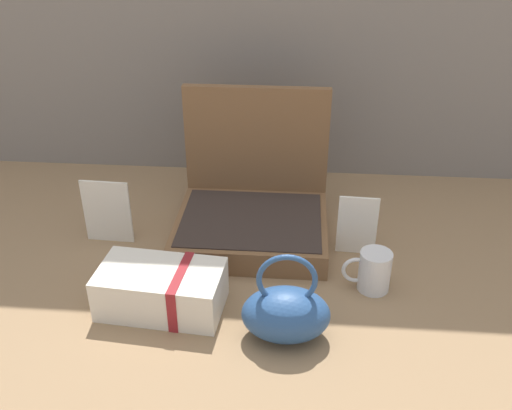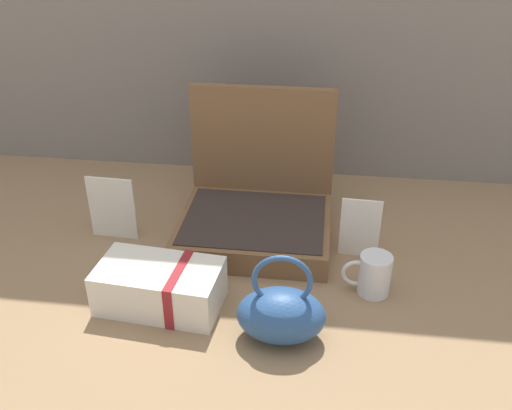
{
  "view_description": "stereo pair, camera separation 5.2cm",
  "coord_description": "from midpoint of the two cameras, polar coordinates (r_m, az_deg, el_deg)",
  "views": [
    {
      "loc": [
        0.06,
        -1.09,
        0.81
      ],
      "look_at": [
        -0.02,
        -0.02,
        0.2
      ],
      "focal_mm": 40.1,
      "sensor_mm": 36.0,
      "label": 1
    },
    {
      "loc": [
        0.11,
        -1.08,
        0.81
      ],
      "look_at": [
        -0.02,
        -0.02,
        0.2
      ],
      "focal_mm": 40.1,
      "sensor_mm": 36.0,
      "label": 2
    }
  ],
  "objects": [
    {
      "name": "cream_toiletry_bag",
      "position": [
        1.26,
        -10.48,
        -8.29
      ],
      "size": [
        0.28,
        0.17,
        0.1
      ],
      "color": "silver",
      "rests_on": "ground_plane"
    },
    {
      "name": "open_suitcase",
      "position": [
        1.48,
        -1.33,
        -0.1
      ],
      "size": [
        0.38,
        0.34,
        0.36
      ],
      "color": "brown",
      "rests_on": "ground_plane"
    },
    {
      "name": "coffee_mug",
      "position": [
        1.31,
        10.49,
        -6.5
      ],
      "size": [
        0.11,
        0.07,
        0.1
      ],
      "color": "silver",
      "rests_on": "ground_plane"
    },
    {
      "name": "info_card_left",
      "position": [
        1.49,
        -15.6,
        -0.66
      ],
      "size": [
        0.12,
        0.01,
        0.17
      ],
      "primitive_type": "cube",
      "rotation": [
        0.0,
        0.0,
        -0.05
      ],
      "color": "silver",
      "rests_on": "ground_plane"
    },
    {
      "name": "poster_card_right",
      "position": [
        1.41,
        9.01,
        -2.04
      ],
      "size": [
        0.1,
        0.01,
        0.16
      ],
      "primitive_type": "cube",
      "rotation": [
        0.0,
        0.0,
        -0.05
      ],
      "color": "white",
      "rests_on": "ground_plane"
    },
    {
      "name": "teal_pouch_handbag",
      "position": [
        1.16,
        1.68,
        -10.69
      ],
      "size": [
        0.18,
        0.13,
        0.2
      ],
      "color": "#284C7F",
      "rests_on": "ground_plane"
    },
    {
      "name": "ground_plane",
      "position": [
        1.36,
        0.01,
        -6.89
      ],
      "size": [
        6.0,
        6.0,
        0.0
      ],
      "primitive_type": "plane",
      "color": "#8C6D4C"
    }
  ]
}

